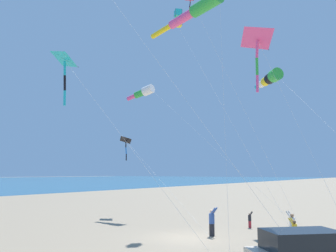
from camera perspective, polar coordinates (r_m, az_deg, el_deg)
The scene contains 12 objects.
ground_plane at distance 22.29m, azimuth 2.88°, elevation -17.56°, with size 600.00×600.00×0.00m, color gray.
person_adult_flyer at distance 22.66m, azimuth 7.11°, elevation -14.90°, with size 0.54×0.43×1.75m.
person_child_green_jacket at distance 22.50m, azimuth 19.45°, elevation -14.74°, with size 0.52×0.42×1.64m.
person_child_grey_jacket at distance 20.86m, azimuth 19.77°, elevation -15.61°, with size 0.45×0.36×1.46m.
person_bystander_far at distance 26.45m, azimuth 13.09°, elevation -14.43°, with size 0.41×0.38×1.14m.
kite_windsock_orange_high_right at distance 33.94m, azimuth -3.95°, elevation 5.49°, with size 15.78×0.99×12.19m.
kite_box_long_streamer_left at distance 30.18m, azimuth 1.67°, elevation 17.00°, with size 10.98×5.80×17.15m.
kite_delta_small_distant at distance 33.81m, azimuth -6.73°, elevation -2.33°, with size 13.11×6.80×7.35m.
kite_windsock_purple_drifting at distance 22.89m, azimuth 4.06°, elevation 17.86°, with size 8.59×6.28×14.17m.
kite_delta_red_high_left at distance 18.71m, azimuth 14.41°, elevation 13.38°, with size 5.70×3.36×11.04m.
kite_windsock_checkered_midright at distance 25.93m, azimuth 16.14°, elevation 7.35°, with size 11.59×10.81×10.91m.
kite_delta_teal_far_right at distance 18.76m, azimuth -16.19°, elevation 10.23°, with size 8.94×2.51×9.95m.
Camera 1 is at (11.69, -18.58, 3.86)m, focal length 37.68 mm.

